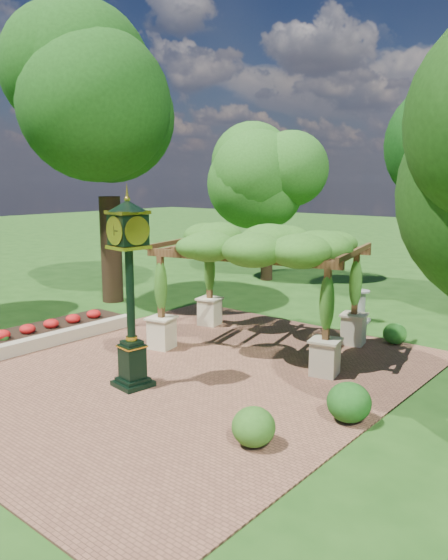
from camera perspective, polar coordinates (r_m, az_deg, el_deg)
The scene contains 12 objects.
ground at distance 13.55m, azimuth -6.92°, elevation -10.69°, with size 120.00×120.00×0.00m, color #1E4714.
brick_plaza at distance 14.20m, azimuth -3.94°, elevation -9.54°, with size 10.00×12.00×0.04m, color brown.
border_wall at distance 17.23m, azimuth -16.30°, elevation -5.69°, with size 0.35×5.00×0.40m, color #C6B793.
flower_bed at distance 17.97m, azimuth -17.91°, elevation -5.18°, with size 1.50×5.00×0.36m, color red.
pedestal_clock at distance 12.68m, azimuth -9.85°, elevation 0.33°, with size 0.98×0.98×4.47m.
pergola at distance 15.61m, azimuth 3.76°, elevation 3.25°, with size 6.28×4.69×3.55m.
sundial at distance 19.41m, azimuth 14.07°, elevation -2.88°, with size 0.74×0.74×1.12m.
shrub_front at distance 10.38m, azimuth 3.11°, elevation -15.06°, with size 0.82×0.82×0.73m, color #2C5D1A.
shrub_mid at distance 11.56m, azimuth 12.93°, elevation -12.35°, with size 0.90×0.90×0.81m, color #1A4C15.
shrub_back at distance 17.08m, azimuth 17.42°, elevation -5.36°, with size 0.69×0.69×0.62m, color #25691E.
tree_west_near at distance 22.22m, azimuth -12.23°, elevation 16.89°, with size 5.03×5.03×10.85m.
tree_west_far at distance 26.47m, azimuth 4.59°, elevation 9.93°, with size 3.93×3.93×6.73m.
Camera 1 is at (9.27, -8.59, 4.89)m, focal length 35.00 mm.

